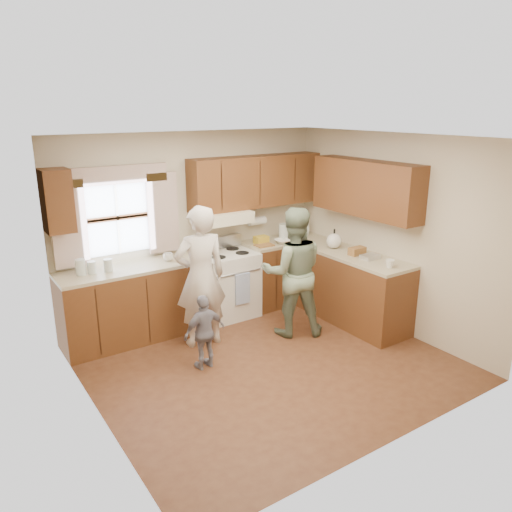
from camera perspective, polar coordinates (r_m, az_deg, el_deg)
room at (r=5.32m, az=1.50°, el=-0.18°), size 3.80×3.80×3.80m
kitchen_fixtures at (r=6.62m, az=0.44°, el=-0.46°), size 3.80×2.25×2.15m
stove at (r=6.87m, az=-3.42°, el=-3.12°), size 0.76×0.67×1.07m
woman_left at (r=5.94m, az=-6.35°, el=-2.38°), size 0.68×0.50×1.72m
woman_right at (r=6.22m, az=4.24°, el=-1.85°), size 1.00×0.92×1.64m
child at (r=5.55m, az=-5.89°, el=-8.63°), size 0.51×0.24×0.85m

